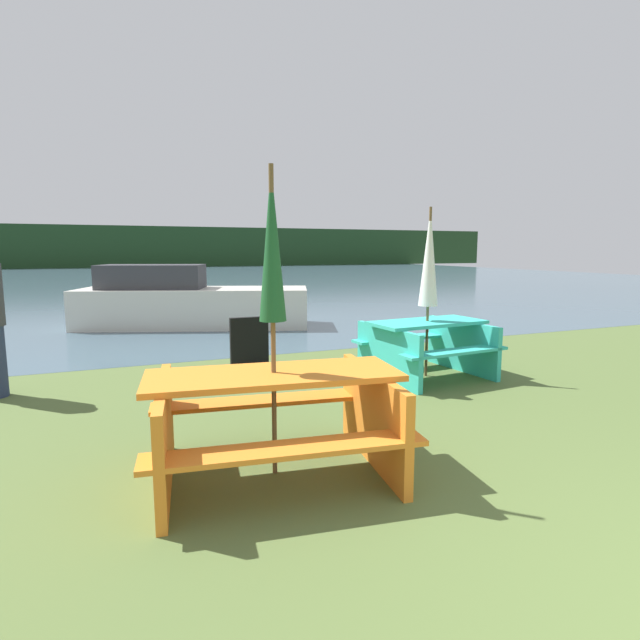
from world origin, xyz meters
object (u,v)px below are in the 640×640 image
boat (188,303)px  picnic_table_teal (427,343)px  signboard (249,343)px  picnic_table_orange (274,413)px  umbrella_white (429,258)px  umbrella_darkgreen (272,249)px

boat → picnic_table_teal: bearing=-48.1°
boat → signboard: size_ratio=6.91×
picnic_table_orange → boat: size_ratio=0.39×
umbrella_white → signboard: (-2.12, 1.30, -1.22)m
picnic_table_teal → signboard: picnic_table_teal is taller
umbrella_white → boat: size_ratio=0.43×
picnic_table_teal → signboard: bearing=148.4°
picnic_table_teal → signboard: (-2.12, 1.30, -0.08)m
picnic_table_orange → umbrella_white: bearing=36.8°
signboard → picnic_table_orange: bearing=-101.0°
umbrella_white → boat: umbrella_white is taller
picnic_table_teal → umbrella_darkgreen: (-2.78, -2.08, 1.26)m
picnic_table_teal → umbrella_darkgreen: bearing=-143.2°
picnic_table_teal → boat: bearing=112.7°
picnic_table_orange → boat: 7.81m
signboard → umbrella_darkgreen: bearing=-101.0°
umbrella_white → boat: (-2.40, 5.72, -1.06)m
picnic_table_orange → signboard: picnic_table_orange is taller
picnic_table_orange → picnic_table_teal: (2.78, 2.08, -0.02)m
picnic_table_orange → signboard: size_ratio=2.72×
picnic_table_orange → signboard: 3.45m
picnic_table_orange → umbrella_white: 3.65m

